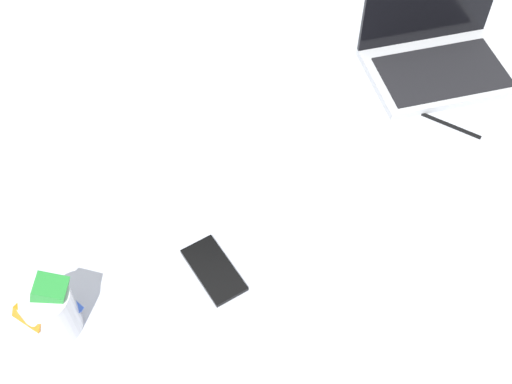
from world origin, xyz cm
name	(u,v)px	position (x,y,z in cm)	size (l,w,h in cm)	color
bed_mattress	(269,216)	(0.00, 0.00, 9.00)	(180.00, 140.00, 18.00)	#B7BCC6
laptop	(437,52)	(39.42, 38.23, 22.41)	(37.80, 30.71, 23.00)	#B7BABC
snack_cup	(50,310)	(-37.97, -30.41, 24.00)	(10.49, 9.44, 13.71)	silver
cell_phone	(214,270)	(-10.72, -18.93, 18.40)	(6.80, 14.00, 0.80)	black
charger_cable	(444,123)	(39.09, 19.27, 18.30)	(17.00, 0.60, 0.60)	black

